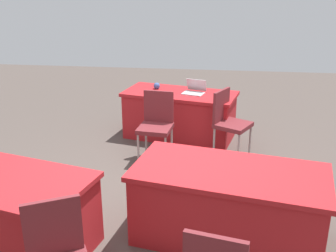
# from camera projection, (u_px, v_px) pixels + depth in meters

# --- Properties ---
(ground_plane) EXTENTS (14.40, 14.40, 0.00)m
(ground_plane) POSITION_uv_depth(u_px,v_px,m) (168.00, 210.00, 4.53)
(ground_plane) COLOR #4C423D
(table_foreground) EXTENTS (1.86, 1.15, 0.75)m
(table_foreground) POSITION_uv_depth(u_px,v_px,m) (180.00, 115.00, 6.45)
(table_foreground) COLOR #AD1E23
(table_foreground) RESTS_ON ground
(table_mid_left) EXTENTS (1.80, 1.24, 0.75)m
(table_mid_left) POSITION_uv_depth(u_px,v_px,m) (7.00, 212.00, 3.81)
(table_mid_left) COLOR #AD1E23
(table_mid_left) RESTS_ON ground
(table_mid_right) EXTENTS (1.97, 1.23, 0.75)m
(table_mid_right) POSITION_uv_depth(u_px,v_px,m) (228.00, 204.00, 3.94)
(table_mid_right) COLOR #AD1E23
(table_mid_right) RESTS_ON ground
(chair_near_front) EXTENTS (0.48, 0.48, 0.97)m
(chair_near_front) POSITION_uv_depth(u_px,v_px,m) (156.00, 122.00, 5.59)
(chair_near_front) COLOR #9E9993
(chair_near_front) RESTS_ON ground
(chair_by_pillar) EXTENTS (0.60, 0.60, 0.96)m
(chair_by_pillar) POSITION_uv_depth(u_px,v_px,m) (229.00, 119.00, 5.71)
(chair_by_pillar) COLOR #9E9993
(chair_by_pillar) RESTS_ON ground
(laptop_silver) EXTENTS (0.39, 0.37, 0.21)m
(laptop_silver) POSITION_uv_depth(u_px,v_px,m) (194.00, 91.00, 6.26)
(laptop_silver) COLOR silver
(laptop_silver) RESTS_ON table_foreground
(yarn_ball) EXTENTS (0.10, 0.10, 0.10)m
(yarn_ball) POSITION_uv_depth(u_px,v_px,m) (157.00, 86.00, 6.49)
(yarn_ball) COLOR #3F5999
(yarn_ball) RESTS_ON table_foreground
(scissors_red) EXTENTS (0.06, 0.18, 0.01)m
(scissors_red) POSITION_uv_depth(u_px,v_px,m) (199.00, 95.00, 6.17)
(scissors_red) COLOR red
(scissors_red) RESTS_ON table_foreground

